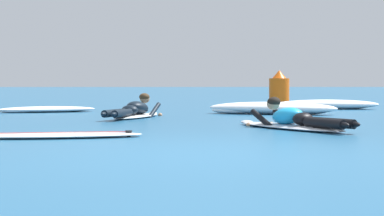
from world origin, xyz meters
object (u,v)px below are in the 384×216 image
at_px(surfer_far, 135,111).
at_px(drifting_surfboard, 57,135).
at_px(surfer_near, 293,121).
at_px(channel_marker_buoy, 279,92).

bearing_deg(surfer_far, drifting_surfboard, -99.04).
relative_size(surfer_near, channel_marker_buoy, 2.34).
bearing_deg(surfer_near, channel_marker_buoy, 82.64).
distance_m(surfer_near, channel_marker_buoy, 9.25).
bearing_deg(drifting_surfboard, surfer_near, 23.53).
height_order(surfer_near, drifting_surfboard, surfer_near).
distance_m(drifting_surfboard, channel_marker_buoy, 11.59).
xyz_separation_m(surfer_near, surfer_far, (-2.66, 3.09, 0.01)).
relative_size(surfer_near, surfer_far, 1.02).
relative_size(drifting_surfboard, channel_marker_buoy, 2.22).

